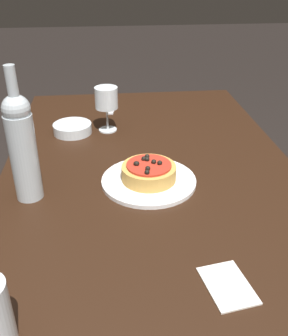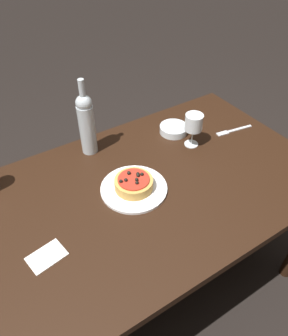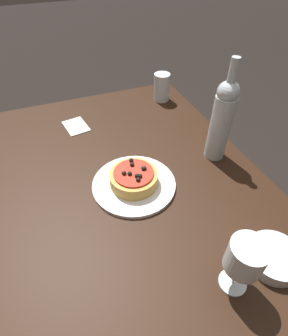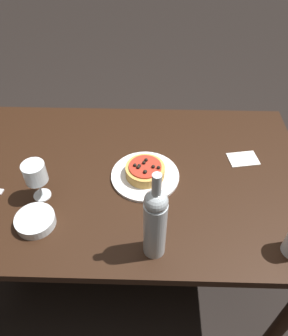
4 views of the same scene
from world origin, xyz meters
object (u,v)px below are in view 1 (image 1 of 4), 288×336
side_bowl (73,128)px  fork (113,107)px  dining_table (150,193)px  pizza (149,172)px  dinner_plate (149,181)px  wine_glass (106,99)px  wine_bottle (22,145)px

side_bowl → fork: 0.29m
dining_table → fork: size_ratio=7.24×
pizza → dinner_plate: bearing=-93.7°
pizza → side_bowl: pizza is taller
dining_table → pizza: size_ratio=9.42×
dining_table → wine_glass: wine_glass is taller
wine_glass → wine_bottle: bearing=152.7°
wine_bottle → side_bowl: wine_bottle is taller
fork → wine_bottle: bearing=-10.6°
dinner_plate → wine_glass: (0.38, 0.11, 0.11)m
dinner_plate → wine_bottle: (-0.04, 0.32, 0.15)m
side_bowl → dinner_plate: bearing=-147.8°
pizza → wine_glass: 0.41m
dinner_plate → wine_glass: wine_glass is taller
pizza → wine_bottle: bearing=96.6°
wine_bottle → side_bowl: (0.41, -0.09, -0.13)m
wine_bottle → side_bowl: size_ratio=2.58×
dining_table → side_bowl: 0.40m
wine_glass → dinner_plate: bearing=-164.2°
side_bowl → fork: side_bowl is taller
dinner_plate → fork: dinner_plate is taller
dining_table → pizza: pizza is taller
dining_table → side_bowl: bearing=40.1°
pizza → side_bowl: (0.37, 0.23, -0.02)m
pizza → fork: (0.62, 0.08, -0.03)m
dinner_plate → wine_glass: bearing=15.8°
wine_glass → fork: (0.24, -0.02, -0.12)m
wine_bottle → pizza: bearing=-83.4°
dining_table → side_bowl: size_ratio=10.54×
wine_bottle → fork: size_ratio=1.77×
dining_table → wine_glass: (0.30, 0.12, 0.20)m
dinner_plate → fork: bearing=7.6°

